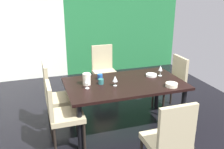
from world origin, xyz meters
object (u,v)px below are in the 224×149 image
object	(u,v)px
chair_left_near	(60,112)
wine_glass_west	(160,69)
dining_table	(125,87)
wine_glass_near_shelf	(115,79)
cup_south	(101,82)
serving_bowl_east	(151,75)
wine_glass_near_window	(87,80)
pitcher_rear	(87,79)
chair_left_far	(55,93)
chair_head_near	(170,139)
serving_bowl_right	(172,85)
chair_right_far	(173,80)
cup_front	(100,77)
chair_head_far	(104,68)

from	to	relation	value
chair_left_near	wine_glass_west	size ratio (longest dim) A/B	5.57
dining_table	wine_glass_near_shelf	distance (m)	0.27
cup_south	serving_bowl_east	bearing A→B (deg)	5.12
dining_table	chair_left_near	xyz separation A→B (m)	(-1.00, -0.28, -0.11)
dining_table	wine_glass_near_window	distance (m)	0.62
chair_left_near	wine_glass_west	bearing A→B (deg)	103.00
chair_left_near	wine_glass_near_window	bearing A→B (deg)	118.86
pitcher_rear	wine_glass_west	bearing A→B (deg)	0.56
wine_glass_near_shelf	pitcher_rear	world-z (taller)	pitcher_rear
chair_left_near	wine_glass_west	world-z (taller)	chair_left_near
cup_south	chair_left_far	bearing A→B (deg)	161.32
chair_left_far	wine_glass_near_shelf	distance (m)	0.94
chair_head_near	chair_left_far	world-z (taller)	chair_left_far
serving_bowl_east	serving_bowl_right	xyz separation A→B (m)	(0.07, -0.49, 0.01)
chair_left_near	pitcher_rear	bearing A→B (deg)	129.75
chair_left_far	chair_right_far	bearing A→B (deg)	90.00
chair_left_far	wine_glass_near_shelf	size ratio (longest dim) A/B	7.00
wine_glass_near_shelf	serving_bowl_right	distance (m)	0.82
serving_bowl_east	cup_south	size ratio (longest dim) A/B	2.14
serving_bowl_right	pitcher_rear	xyz separation A→B (m)	(-1.14, 0.45, 0.06)
chair_head_near	chair_left_far	distance (m)	1.87
chair_right_far	wine_glass_west	bearing A→B (deg)	115.86
dining_table	wine_glass_near_shelf	bearing A→B (deg)	-158.03
chair_left_far	chair_left_near	bearing A→B (deg)	1.01
chair_head_near	cup_south	bearing A→B (deg)	105.69
chair_right_far	cup_south	xyz separation A→B (m)	(-1.36, -0.22, 0.23)
wine_glass_west	serving_bowl_right	world-z (taller)	wine_glass_west
chair_right_far	cup_front	bearing A→B (deg)	91.47
cup_south	serving_bowl_right	bearing A→B (deg)	-24.04
serving_bowl_right	pitcher_rear	distance (m)	1.23
chair_head_near	wine_glass_near_shelf	bearing A→B (deg)	99.38
wine_glass_near_shelf	serving_bowl_right	world-z (taller)	wine_glass_near_shelf
wine_glass_near_window	cup_south	world-z (taller)	wine_glass_near_window
chair_head_near	chair_right_far	world-z (taller)	chair_head_near
dining_table	chair_left_far	distance (m)	1.05
chair_left_near	wine_glass_near_shelf	size ratio (longest dim) A/B	6.30
chair_head_far	wine_glass_near_shelf	world-z (taller)	chair_head_far
wine_glass_near_window	wine_glass_west	world-z (taller)	wine_glass_west
chair_head_far	chair_head_near	distance (m)	2.57
dining_table	chair_left_far	world-z (taller)	chair_left_far
dining_table	wine_glass_near_window	bearing A→B (deg)	-175.38
chair_left_far	chair_right_far	distance (m)	2.02
wine_glass_west	wine_glass_near_window	bearing A→B (deg)	-173.01
dining_table	chair_head_near	size ratio (longest dim) A/B	1.74
dining_table	wine_glass_near_shelf	world-z (taller)	wine_glass_near_shelf
wine_glass_near_window	wine_glass_near_shelf	distance (m)	0.41
wine_glass_west	cup_south	world-z (taller)	wine_glass_west
cup_south	chair_head_near	bearing A→B (deg)	-74.31
chair_head_near	wine_glass_west	xyz separation A→B (m)	(0.63, 1.39, 0.29)
wine_glass_near_window	serving_bowl_right	world-z (taller)	wine_glass_near_window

